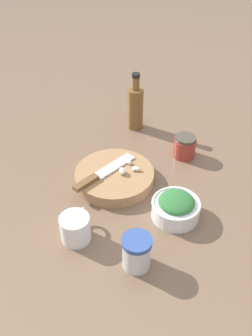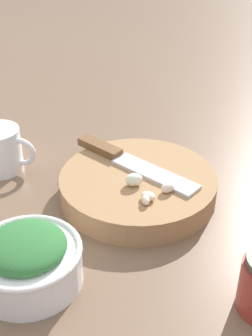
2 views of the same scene
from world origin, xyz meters
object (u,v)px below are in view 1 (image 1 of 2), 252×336
(cutting_board, at_px, (115,177))
(herb_bowl, at_px, (176,207))
(coffee_mug, at_px, (76,228))
(honey_jar, at_px, (185,147))
(chef_knife, at_px, (101,174))
(oil_bottle, at_px, (135,107))
(spice_jar, at_px, (137,252))
(garlic_cloves, at_px, (128,169))

(cutting_board, xyz_separation_m, herb_bowl, (0.06, 0.21, 0.01))
(coffee_mug, bearing_deg, honey_jar, 161.60)
(cutting_board, relative_size, chef_knife, 1.07)
(cutting_board, bearing_deg, herb_bowl, 73.07)
(oil_bottle, bearing_deg, spice_jar, 22.85)
(chef_knife, bearing_deg, herb_bowl, 12.14)
(chef_knife, bearing_deg, honey_jar, 73.04)
(chef_knife, relative_size, honey_jar, 3.03)
(cutting_board, relative_size, herb_bowl, 1.79)
(cutting_board, bearing_deg, oil_bottle, -168.81)
(cutting_board, distance_m, honey_jar, 0.26)
(cutting_board, distance_m, herb_bowl, 0.22)
(garlic_cloves, height_order, oil_bottle, oil_bottle)
(honey_jar, bearing_deg, oil_bottle, -114.52)
(chef_knife, distance_m, oil_bottle, 0.34)
(herb_bowl, bearing_deg, chef_knife, -98.44)
(coffee_mug, bearing_deg, garlic_cloves, 173.31)
(coffee_mug, bearing_deg, oil_bottle, -173.21)
(spice_jar, xyz_separation_m, oil_bottle, (-0.56, -0.24, 0.04))
(honey_jar, relative_size, oil_bottle, 0.35)
(cutting_board, bearing_deg, coffee_mug, 1.01)
(cutting_board, relative_size, garlic_cloves, 3.02)
(cutting_board, xyz_separation_m, garlic_cloves, (-0.02, 0.03, 0.03))
(chef_knife, bearing_deg, garlic_cloves, 58.69)
(garlic_cloves, height_order, coffee_mug, coffee_mug)
(spice_jar, distance_m, honey_jar, 0.47)
(cutting_board, xyz_separation_m, coffee_mug, (0.24, 0.00, 0.02))
(herb_bowl, xyz_separation_m, oil_bottle, (-0.37, -0.27, 0.05))
(herb_bowl, distance_m, coffee_mug, 0.27)
(cutting_board, height_order, coffee_mug, coffee_mug)
(spice_jar, bearing_deg, herb_bowl, 169.34)
(honey_jar, bearing_deg, herb_bowl, 11.93)
(spice_jar, distance_m, oil_bottle, 0.61)
(chef_knife, relative_size, garlic_cloves, 2.83)
(coffee_mug, xyz_separation_m, oil_bottle, (-0.55, -0.07, 0.05))
(garlic_cloves, bearing_deg, honey_jar, 147.71)
(coffee_mug, height_order, oil_bottle, oil_bottle)
(chef_knife, height_order, garlic_cloves, garlic_cloves)
(garlic_cloves, height_order, spice_jar, spice_jar)
(cutting_board, distance_m, oil_bottle, 0.32)
(coffee_mug, relative_size, honey_jar, 1.43)
(garlic_cloves, bearing_deg, cutting_board, -57.56)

